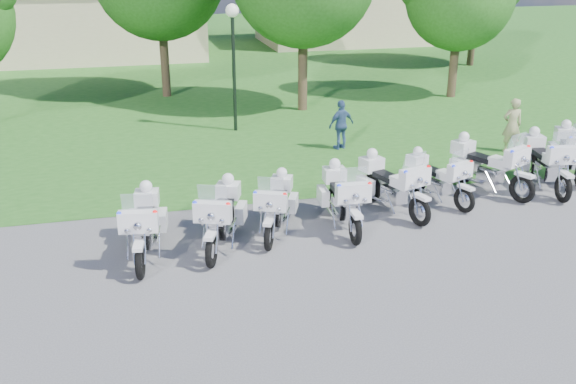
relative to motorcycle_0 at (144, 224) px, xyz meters
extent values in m
plane|color=#4F4F54|center=(3.38, -0.80, -0.69)|extent=(100.00, 100.00, 0.00)
cube|color=#235E1D|center=(3.38, 26.20, -0.69)|extent=(100.00, 48.00, 0.01)
torus|color=black|center=(-0.14, -1.02, -0.35)|extent=(0.23, 0.71, 0.70)
torus|color=black|center=(0.10, 0.73, -0.35)|extent=(0.23, 0.71, 0.70)
cube|color=white|center=(-0.15, -1.04, 0.01)|extent=(0.25, 0.48, 0.07)
cube|color=white|center=(-0.11, -0.78, 0.40)|extent=(0.78, 0.35, 0.42)
cube|color=silver|center=(-0.10, -0.72, 0.76)|extent=(0.59, 0.21, 0.39)
sphere|color=red|center=(0.21, -0.89, 0.60)|extent=(0.09, 0.09, 0.09)
sphere|color=#1426E5|center=(-0.45, -0.80, 0.60)|extent=(0.09, 0.09, 0.09)
cube|color=silver|center=(-0.02, -0.12, -0.23)|extent=(0.43, 0.63, 0.35)
cube|color=white|center=(-0.05, -0.37, 0.14)|extent=(0.41, 0.58, 0.23)
cube|color=black|center=(0.03, 0.19, 0.12)|extent=(0.44, 0.69, 0.12)
cube|color=white|center=(0.39, 0.53, -0.17)|extent=(0.26, 0.56, 0.37)
cube|color=white|center=(-0.23, 0.62, -0.17)|extent=(0.26, 0.56, 0.37)
cube|color=white|center=(0.11, 0.76, 0.26)|extent=(0.55, 0.48, 0.33)
sphere|color=white|center=(0.11, 0.76, 0.53)|extent=(0.27, 0.27, 0.27)
torus|color=black|center=(1.25, -0.87, -0.35)|extent=(0.37, 0.70, 0.69)
torus|color=black|center=(1.86, 0.78, -0.35)|extent=(0.37, 0.70, 0.69)
cube|color=white|center=(1.24, -0.89, 0.01)|extent=(0.33, 0.49, 0.07)
cube|color=white|center=(1.33, -0.65, 0.40)|extent=(0.79, 0.49, 0.41)
cube|color=silver|center=(1.35, -0.59, 0.76)|extent=(0.59, 0.32, 0.39)
sphere|color=red|center=(1.62, -0.82, 0.59)|extent=(0.09, 0.09, 0.09)
sphere|color=#1426E5|center=(1.00, -0.59, 0.59)|extent=(0.09, 0.09, 0.09)
cube|color=silver|center=(1.56, -0.03, -0.23)|extent=(0.53, 0.67, 0.35)
cube|color=white|center=(1.47, -0.26, 0.14)|extent=(0.50, 0.62, 0.23)
cube|color=black|center=(1.67, 0.26, 0.12)|extent=(0.56, 0.73, 0.12)
cube|color=white|center=(2.10, 0.52, -0.17)|extent=(0.36, 0.57, 0.37)
cube|color=white|center=(1.52, 0.74, -0.17)|extent=(0.36, 0.57, 0.37)
cube|color=white|center=(1.87, 0.81, 0.26)|extent=(0.61, 0.56, 0.33)
sphere|color=white|center=(1.87, 0.81, 0.53)|extent=(0.27, 0.27, 0.27)
torus|color=black|center=(2.52, -0.41, -0.37)|extent=(0.37, 0.65, 0.65)
torus|color=black|center=(3.16, 1.11, -0.37)|extent=(0.37, 0.65, 0.65)
cube|color=white|center=(2.51, -0.43, -0.03)|extent=(0.33, 0.46, 0.07)
cube|color=white|center=(2.60, -0.20, 0.33)|extent=(0.74, 0.49, 0.39)
cube|color=silver|center=(2.63, -0.15, 0.67)|extent=(0.55, 0.32, 0.37)
sphere|color=red|center=(2.87, -0.38, 0.51)|extent=(0.09, 0.09, 0.09)
sphere|color=#1426E5|center=(2.30, -0.14, 0.51)|extent=(0.09, 0.09, 0.09)
cube|color=silver|center=(2.85, 0.37, -0.26)|extent=(0.52, 0.63, 0.33)
cube|color=white|center=(2.76, 0.15, 0.08)|extent=(0.48, 0.59, 0.21)
cube|color=black|center=(2.96, 0.64, 0.06)|extent=(0.54, 0.68, 0.12)
cube|color=white|center=(3.37, 0.86, -0.21)|extent=(0.36, 0.53, 0.35)
cube|color=white|center=(2.84, 1.09, -0.21)|extent=(0.36, 0.53, 0.35)
cube|color=white|center=(3.17, 1.14, 0.20)|extent=(0.58, 0.54, 0.31)
sphere|color=white|center=(3.17, 1.14, 0.45)|extent=(0.25, 0.25, 0.25)
torus|color=black|center=(4.37, -0.59, -0.35)|extent=(0.18, 0.71, 0.70)
torus|color=black|center=(4.47, 1.18, -0.35)|extent=(0.18, 0.71, 0.70)
cube|color=white|center=(4.36, -0.61, 0.02)|extent=(0.21, 0.47, 0.07)
cube|color=white|center=(4.38, -0.35, 0.40)|extent=(0.76, 0.29, 0.42)
cube|color=silver|center=(4.38, -0.29, 0.77)|extent=(0.59, 0.16, 0.39)
sphere|color=red|center=(4.71, -0.43, 0.60)|extent=(0.09, 0.09, 0.09)
sphere|color=#1426E5|center=(4.04, -0.39, 0.60)|extent=(0.09, 0.09, 0.09)
cube|color=silver|center=(4.42, 0.32, -0.22)|extent=(0.39, 0.60, 0.35)
cube|color=white|center=(4.40, 0.07, 0.14)|extent=(0.36, 0.56, 0.23)
cube|color=black|center=(4.44, 0.63, 0.12)|extent=(0.39, 0.67, 0.13)
cube|color=white|center=(4.77, 1.01, -0.17)|extent=(0.22, 0.55, 0.38)
cube|color=white|center=(4.15, 1.04, -0.17)|extent=(0.22, 0.55, 0.38)
cube|color=white|center=(4.47, 1.21, 0.27)|extent=(0.52, 0.45, 0.33)
sphere|color=white|center=(4.47, 1.21, 0.54)|extent=(0.27, 0.27, 0.27)
torus|color=black|center=(6.12, -0.02, -0.35)|extent=(0.33, 0.71, 0.70)
torus|color=black|center=(5.61, 1.70, -0.35)|extent=(0.33, 0.71, 0.70)
cube|color=white|center=(6.13, -0.04, 0.02)|extent=(0.31, 0.50, 0.07)
cube|color=white|center=(6.05, 0.22, 0.41)|extent=(0.80, 0.46, 0.42)
cube|color=silver|center=(6.04, 0.28, 0.78)|extent=(0.60, 0.29, 0.40)
sphere|color=red|center=(6.40, 0.25, 0.61)|extent=(0.09, 0.09, 0.09)
sphere|color=#1426E5|center=(5.75, 0.06, 0.61)|extent=(0.09, 0.09, 0.09)
cube|color=silver|center=(5.86, 0.86, -0.22)|extent=(0.51, 0.67, 0.36)
cube|color=white|center=(5.93, 0.62, 0.15)|extent=(0.48, 0.62, 0.23)
cube|color=black|center=(5.77, 1.16, 0.13)|extent=(0.53, 0.73, 0.13)
cube|color=white|center=(5.96, 1.64, -0.17)|extent=(0.34, 0.58, 0.38)
cube|color=white|center=(5.35, 1.45, -0.17)|extent=(0.34, 0.58, 0.38)
cube|color=white|center=(5.60, 1.73, 0.27)|extent=(0.60, 0.55, 0.34)
sphere|color=white|center=(5.60, 1.73, 0.55)|extent=(0.27, 0.27, 0.27)
torus|color=black|center=(7.51, 0.46, -0.38)|extent=(0.33, 0.64, 0.63)
torus|color=black|center=(6.96, 1.97, -0.38)|extent=(0.33, 0.64, 0.63)
cube|color=white|center=(7.51, 0.44, -0.05)|extent=(0.30, 0.45, 0.07)
cube|color=white|center=(7.43, 0.67, 0.30)|extent=(0.72, 0.44, 0.38)
cube|color=silver|center=(7.41, 0.72, 0.63)|extent=(0.54, 0.29, 0.36)
sphere|color=red|center=(7.74, 0.72, 0.48)|extent=(0.09, 0.09, 0.09)
sphere|color=#1426E5|center=(7.17, 0.51, 0.48)|extent=(0.09, 0.09, 0.09)
cube|color=silver|center=(7.23, 1.24, -0.27)|extent=(0.48, 0.61, 0.32)
cube|color=white|center=(7.31, 1.02, 0.06)|extent=(0.45, 0.56, 0.21)
cube|color=black|center=(7.13, 1.50, 0.04)|extent=(0.50, 0.66, 0.11)
cube|color=white|center=(7.28, 1.94, -0.22)|extent=(0.33, 0.52, 0.34)
cube|color=white|center=(6.74, 1.75, -0.22)|extent=(0.33, 0.52, 0.34)
cube|color=white|center=(6.95, 2.00, 0.18)|extent=(0.55, 0.51, 0.30)
sphere|color=white|center=(6.95, 2.00, 0.42)|extent=(0.25, 0.25, 0.25)
torus|color=black|center=(9.20, 0.68, -0.34)|extent=(0.42, 0.72, 0.73)
torus|color=black|center=(8.47, 2.37, -0.34)|extent=(0.42, 0.72, 0.73)
cube|color=white|center=(9.21, 0.66, 0.04)|extent=(0.37, 0.52, 0.08)
cube|color=white|center=(9.10, 0.91, 0.45)|extent=(0.82, 0.55, 0.43)
cube|color=silver|center=(9.08, 0.97, 0.82)|extent=(0.61, 0.36, 0.41)
sphere|color=red|center=(9.45, 0.98, 0.65)|extent=(0.10, 0.10, 0.10)
sphere|color=#1426E5|center=(8.81, 0.71, 0.65)|extent=(0.10, 0.10, 0.10)
cube|color=silver|center=(8.83, 1.54, -0.21)|extent=(0.58, 0.70, 0.37)
cube|color=white|center=(8.93, 1.30, 0.17)|extent=(0.54, 0.66, 0.24)
cube|color=black|center=(8.70, 1.84, 0.15)|extent=(0.61, 0.76, 0.13)
cube|color=white|center=(8.83, 2.35, -0.15)|extent=(0.40, 0.59, 0.39)
cube|color=white|center=(8.23, 2.09, -0.15)|extent=(0.40, 0.59, 0.39)
cube|color=white|center=(8.45, 2.40, 0.30)|extent=(0.65, 0.61, 0.35)
sphere|color=white|center=(8.45, 2.40, 0.59)|extent=(0.28, 0.28, 0.28)
torus|color=black|center=(10.22, 0.46, -0.33)|extent=(0.26, 0.75, 0.74)
torus|color=black|center=(10.52, 2.30, -0.33)|extent=(0.26, 0.75, 0.74)
cube|color=white|center=(10.22, 0.43, 0.06)|extent=(0.27, 0.51, 0.08)
cube|color=white|center=(10.26, 0.71, 0.46)|extent=(0.82, 0.39, 0.44)
cube|color=silver|center=(10.27, 0.77, 0.85)|extent=(0.63, 0.23, 0.41)
sphere|color=#1426E5|center=(9.90, 0.70, 0.67)|extent=(0.10, 0.10, 0.10)
cube|color=silver|center=(10.37, 1.40, -0.20)|extent=(0.47, 0.67, 0.37)
cube|color=white|center=(10.33, 1.14, 0.19)|extent=(0.44, 0.62, 0.24)
cube|color=black|center=(10.43, 1.73, 0.17)|extent=(0.48, 0.73, 0.13)
cube|color=white|center=(10.82, 2.09, -0.14)|extent=(0.29, 0.60, 0.40)
cube|color=white|center=(10.17, 2.19, -0.14)|extent=(0.29, 0.60, 0.40)
cube|color=white|center=(10.53, 2.34, 0.32)|extent=(0.59, 0.52, 0.35)
sphere|color=white|center=(10.53, 2.34, 0.61)|extent=(0.29, 0.29, 0.29)
torus|color=black|center=(11.94, 2.88, -0.34)|extent=(0.39, 0.72, 0.71)
sphere|color=#1426E5|center=(11.03, 1.49, 0.63)|extent=(0.10, 0.10, 0.10)
cube|color=silver|center=(11.62, 2.06, -0.21)|extent=(0.55, 0.69, 0.36)
cube|color=white|center=(11.53, 1.82, 0.16)|extent=(0.52, 0.64, 0.23)
cube|color=black|center=(11.74, 2.36, 0.14)|extent=(0.58, 0.75, 0.13)
cube|color=white|center=(12.18, 2.62, -0.16)|extent=(0.38, 0.59, 0.38)
cube|color=white|center=(11.59, 2.85, -0.16)|extent=(0.38, 0.59, 0.38)
cube|color=white|center=(11.95, 2.91, 0.29)|extent=(0.63, 0.58, 0.34)
sphere|color=white|center=(11.95, 2.91, 0.57)|extent=(0.28, 0.28, 0.28)
cylinder|color=black|center=(3.44, 9.07, 1.25)|extent=(0.12, 0.12, 3.89)
sphere|color=white|center=(3.44, 9.07, 3.35)|extent=(0.44, 0.44, 0.44)
cylinder|color=#38281C|center=(1.52, 15.23, 1.14)|extent=(0.36, 0.36, 3.66)
cylinder|color=#38281C|center=(6.50, 11.44, 1.18)|extent=(0.36, 0.36, 3.74)
cylinder|color=#38281C|center=(13.25, 12.14, 0.82)|extent=(0.36, 0.36, 3.03)
cylinder|color=#38281C|center=(17.92, 18.92, 1.10)|extent=(0.36, 0.36, 3.59)
cube|color=tan|center=(-2.62, 27.20, 1.11)|extent=(14.00, 8.00, 3.60)
cube|color=tan|center=(14.38, 29.20, 1.11)|extent=(11.00, 7.00, 3.60)
imported|color=tan|center=(11.30, 4.55, 0.15)|extent=(0.67, 0.49, 1.68)
imported|color=#365381|center=(6.29, 6.11, 0.08)|extent=(0.98, 0.65, 1.55)
camera|label=1|loc=(-0.07, -12.34, 5.30)|focal=40.00mm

